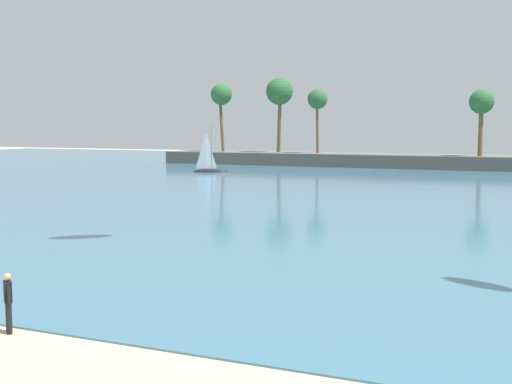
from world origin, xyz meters
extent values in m
cube|color=teal|center=(0.00, 66.14, 0.03)|extent=(220.00, 114.51, 0.06)
cube|color=#605B54|center=(0.00, 83.40, 0.90)|extent=(87.93, 6.00, 1.80)
cylinder|color=brown|center=(0.61, 82.63, 5.22)|extent=(0.56, 0.57, 6.85)
sphere|color=#2D6633|center=(0.61, 82.63, 8.64)|extent=(3.06, 3.06, 3.06)
cylinder|color=brown|center=(-36.61, 84.42, 6.06)|extent=(0.93, 0.59, 8.55)
sphere|color=#2D6633|center=(-36.61, 84.42, 10.33)|extent=(3.21, 3.21, 3.21)
cylinder|color=brown|center=(-27.38, 84.71, 6.20)|extent=(0.92, 0.93, 8.83)
sphere|color=#2D6633|center=(-27.38, 84.71, 10.60)|extent=(3.91, 3.91, 3.91)
cylinder|color=brown|center=(-21.31, 83.83, 5.58)|extent=(0.44, 0.63, 7.57)
sphere|color=#2D6633|center=(-21.31, 83.83, 9.36)|extent=(2.80, 2.80, 2.80)
cylinder|color=black|center=(-5.45, 8.44, 0.43)|extent=(0.15, 0.15, 0.86)
cylinder|color=black|center=(-5.61, 8.59, 0.43)|extent=(0.15, 0.15, 0.86)
cube|color=black|center=(-5.53, 8.51, 1.15)|extent=(0.39, 0.37, 0.58)
sphere|color=tan|center=(-5.53, 8.51, 1.56)|extent=(0.21, 0.21, 0.21)
cylinder|color=black|center=(-5.36, 8.36, 1.11)|extent=(0.09, 0.09, 0.50)
cylinder|color=black|center=(-5.70, 8.67, 1.11)|extent=(0.09, 0.09, 0.50)
ellipsoid|color=black|center=(-29.04, 65.99, 0.06)|extent=(4.26, 2.55, 0.82)
cylinder|color=gray|center=(-28.85, 66.06, 3.02)|extent=(0.12, 0.12, 5.11)
pyramid|color=silver|center=(-29.50, 65.82, 2.64)|extent=(1.77, 0.74, 4.34)
camera|label=1|loc=(7.59, -4.88, 5.63)|focal=46.21mm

